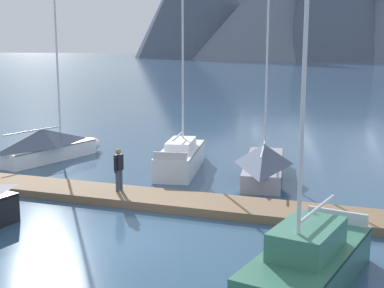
{
  "coord_description": "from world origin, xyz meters",
  "views": [
    {
      "loc": [
        7.15,
        -14.14,
        5.96
      ],
      "look_at": [
        0.0,
        6.0,
        2.0
      ],
      "focal_mm": 50.02,
      "sensor_mm": 36.0,
      "label": 1
    }
  ],
  "objects_px": {
    "sailboat_mid_dock_port": "(183,155)",
    "sailboat_far_berth": "(301,270)",
    "person_on_dock": "(119,167)",
    "sailboat_mid_dock_starboard": "(264,160)",
    "sailboat_nearest_berth": "(50,145)"
  },
  "relations": [
    {
      "from": "sailboat_nearest_berth",
      "to": "sailboat_mid_dock_starboard",
      "type": "relative_size",
      "value": 1.1
    },
    {
      "from": "sailboat_mid_dock_starboard",
      "to": "sailboat_far_berth",
      "type": "distance_m",
      "value": 11.84
    },
    {
      "from": "sailboat_mid_dock_port",
      "to": "person_on_dock",
      "type": "bearing_deg",
      "value": -94.8
    },
    {
      "from": "sailboat_mid_dock_port",
      "to": "sailboat_far_berth",
      "type": "height_order",
      "value": "sailboat_mid_dock_port"
    },
    {
      "from": "person_on_dock",
      "to": "sailboat_mid_dock_starboard",
      "type": "bearing_deg",
      "value": 49.19
    },
    {
      "from": "sailboat_far_berth",
      "to": "sailboat_mid_dock_port",
      "type": "bearing_deg",
      "value": 122.31
    },
    {
      "from": "sailboat_nearest_berth",
      "to": "sailboat_mid_dock_port",
      "type": "xyz_separation_m",
      "value": [
        7.19,
        0.69,
        -0.2
      ]
    },
    {
      "from": "sailboat_mid_dock_port",
      "to": "person_on_dock",
      "type": "height_order",
      "value": "sailboat_mid_dock_port"
    },
    {
      "from": "sailboat_mid_dock_port",
      "to": "person_on_dock",
      "type": "distance_m",
      "value": 5.89
    },
    {
      "from": "sailboat_mid_dock_starboard",
      "to": "sailboat_far_berth",
      "type": "bearing_deg",
      "value": -73.65
    },
    {
      "from": "sailboat_mid_dock_starboard",
      "to": "person_on_dock",
      "type": "bearing_deg",
      "value": -130.81
    },
    {
      "from": "sailboat_mid_dock_port",
      "to": "sailboat_far_berth",
      "type": "relative_size",
      "value": 1.17
    },
    {
      "from": "sailboat_nearest_berth",
      "to": "sailboat_far_berth",
      "type": "bearing_deg",
      "value": -37.21
    },
    {
      "from": "sailboat_mid_dock_port",
      "to": "sailboat_far_berth",
      "type": "distance_m",
      "value": 14.0
    },
    {
      "from": "sailboat_mid_dock_port",
      "to": "sailboat_mid_dock_starboard",
      "type": "height_order",
      "value": "sailboat_mid_dock_port"
    }
  ]
}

